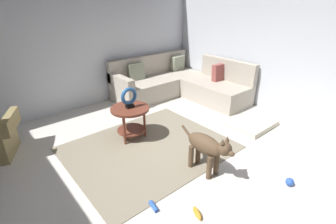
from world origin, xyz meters
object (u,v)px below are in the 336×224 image
at_px(side_table, 130,115).
at_px(dog_toy_rope, 154,206).
at_px(dog_bed_mat, 252,124).
at_px(dog_toy_ball, 290,182).
at_px(dog, 207,147).
at_px(sectional_couch, 179,84).
at_px(torus_sculpture, 129,97).
at_px(dog_toy_bone, 197,213).

height_order(side_table, dog_toy_rope, side_table).
xyz_separation_m(side_table, dog_bed_mat, (1.86, -1.04, -0.37)).
relative_size(dog_toy_ball, dog_toy_rope, 0.66).
height_order(dog_bed_mat, dog, dog).
bearing_deg(sectional_couch, dog, -125.57).
distance_m(torus_sculpture, dog_toy_rope, 1.69).
bearing_deg(dog_toy_bone, side_table, 79.07).
relative_size(sectional_couch, dog_toy_rope, 14.93).
bearing_deg(side_table, torus_sculpture, 180.00).
bearing_deg(dog_bed_mat, torus_sculpture, 150.65).
relative_size(torus_sculpture, dog_toy_ball, 3.27).
xyz_separation_m(dog_bed_mat, dog_toy_ball, (-1.02, -1.15, 0.00)).
bearing_deg(dog_toy_bone, dog_toy_ball, -19.12).
xyz_separation_m(sectional_couch, side_table, (-1.87, -0.89, 0.12)).
bearing_deg(side_table, dog_toy_ball, -69.01).
bearing_deg(dog_bed_mat, dog_toy_bone, -161.42).
relative_size(side_table, dog_toy_ball, 6.02).
distance_m(side_table, dog_bed_mat, 2.16).
height_order(sectional_couch, dog_bed_mat, sectional_couch).
bearing_deg(dog_toy_bone, dog, 35.11).
bearing_deg(dog_toy_ball, dog, 124.63).
relative_size(dog_toy_rope, dog_toy_bone, 0.84).
xyz_separation_m(torus_sculpture, dog_toy_bone, (-0.34, -1.79, -0.68)).
relative_size(torus_sculpture, dog_bed_mat, 0.41).
distance_m(side_table, torus_sculpture, 0.29).
bearing_deg(dog_toy_rope, torus_sculpture, 65.86).
bearing_deg(dog_toy_ball, torus_sculpture, 110.99).
xyz_separation_m(sectional_couch, dog_toy_ball, (-1.03, -3.09, -0.24)).
xyz_separation_m(side_table, dog, (0.26, -1.36, -0.04)).
bearing_deg(sectional_couch, dog_bed_mat, -90.36).
height_order(sectional_couch, dog_toy_ball, sectional_couch).
height_order(dog_toy_ball, dog_toy_bone, dog_toy_ball).
relative_size(dog_toy_ball, dog_toy_bone, 0.55).
relative_size(side_table, dog_toy_rope, 3.98).
height_order(sectional_couch, torus_sculpture, sectional_couch).
distance_m(sectional_couch, dog_toy_rope, 3.41).
height_order(torus_sculpture, dog_toy_bone, torus_sculpture).
bearing_deg(torus_sculpture, dog_toy_rope, -114.14).
xyz_separation_m(sectional_couch, torus_sculpture, (-1.87, -0.89, 0.42)).
xyz_separation_m(dog, dog_toy_bone, (-0.61, -0.43, -0.35)).
xyz_separation_m(torus_sculpture, dog, (0.26, -1.36, -0.33)).
bearing_deg(dog_toy_bone, dog_bed_mat, 18.58).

